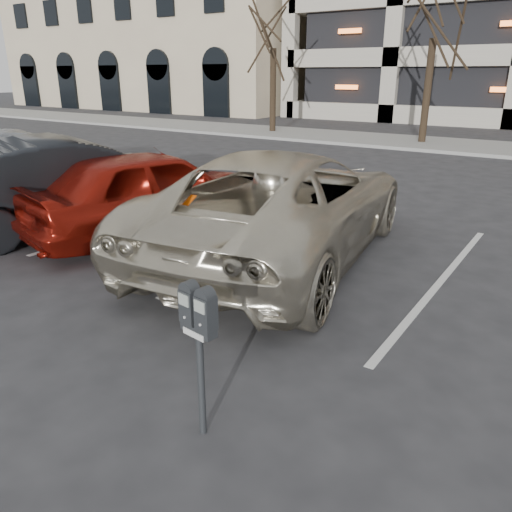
% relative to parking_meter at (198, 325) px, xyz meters
% --- Properties ---
extents(ground, '(140.00, 140.00, 0.00)m').
position_rel_parking_meter_xyz_m(ground, '(-0.66, 1.89, -0.96)').
color(ground, '#28282B').
rests_on(ground, ground).
extents(sidewalk, '(80.00, 4.00, 0.12)m').
position_rel_parking_meter_xyz_m(sidewalk, '(-0.66, 17.89, -0.90)').
color(sidewalk, gray).
rests_on(sidewalk, ground).
extents(stall_lines, '(16.90, 5.20, 0.00)m').
position_rel_parking_meter_xyz_m(stall_lines, '(-2.06, 4.19, -0.95)').
color(stall_lines, silver).
rests_on(stall_lines, ground).
extents(office_building, '(26.00, 16.20, 15.00)m').
position_rel_parking_meter_xyz_m(office_building, '(-28.66, 31.81, 6.53)').
color(office_building, tan).
rests_on(office_building, ground).
extents(parking_meter, '(0.33, 0.17, 1.25)m').
position_rel_parking_meter_xyz_m(parking_meter, '(0.00, 0.00, 0.00)').
color(parking_meter, black).
rests_on(parking_meter, ground).
extents(suv_silver, '(3.59, 6.22, 1.64)m').
position_rel_parking_meter_xyz_m(suv_silver, '(-1.63, 3.86, -0.14)').
color(suv_silver, beige).
rests_on(suv_silver, ground).
extents(car_red, '(2.75, 4.73, 1.51)m').
position_rel_parking_meter_xyz_m(car_red, '(-4.05, 3.58, -0.20)').
color(car_red, maroon).
rests_on(car_red, ground).
extents(car_dark, '(3.30, 5.27, 1.64)m').
position_rel_parking_meter_xyz_m(car_dark, '(-5.53, 3.08, -0.14)').
color(car_dark, black).
rests_on(car_dark, ground).
extents(car_silver, '(3.65, 5.32, 1.43)m').
position_rel_parking_meter_xyz_m(car_silver, '(-9.48, 4.40, -0.24)').
color(car_silver, '#AAAEB2').
rests_on(car_silver, ground).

